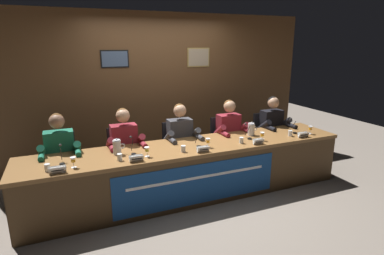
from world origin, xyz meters
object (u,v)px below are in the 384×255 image
Objects in this scene: water_cup_far_left at (47,168)px; panelist_right at (231,133)px; panelist_far_right at (274,127)px; nameplate_center at (203,149)px; chair_left at (124,159)px; nameplate_left at (136,158)px; chair_center at (177,152)px; chair_far_right at (266,140)px; water_pitcher_right_side at (251,129)px; microphone_right at (248,134)px; water_cup_right at (241,141)px; juice_glass_left at (147,150)px; chair_right at (224,145)px; microphone_far_left at (62,158)px; microphone_center at (198,141)px; water_cup_left at (120,158)px; panelist_left at (125,146)px; juice_glass_center at (208,141)px; conference_table at (195,163)px; microphone_left at (133,148)px; nameplate_far_right at (303,135)px; nameplate_right at (258,141)px; panelist_center at (182,139)px; chair_far_left at (62,168)px; microphone_far_right at (293,128)px; panelist_far_left at (60,154)px; juice_glass_far_right at (310,129)px; water_cup_center at (183,149)px; juice_glass_right at (262,135)px; water_cup_far_right at (290,134)px; water_pitcher_left_side at (117,147)px; nameplate_far_left at (57,170)px.

panelist_right reaches higher than water_cup_far_left.
nameplate_center is at bearing -156.56° from panelist_far_right.
chair_left is 5.47× the size of nameplate_left.
panelist_right reaches higher than chair_center.
water_pitcher_right_side is (-0.66, -0.51, 0.39)m from chair_far_right.
chair_far_right is (0.80, 0.63, -0.37)m from microphone_right.
chair_left is at bearing 152.43° from water_cup_right.
chair_left reaches higher than juice_glass_left.
chair_right is 0.34m from panelist_right.
chair_center is at bearing 173.21° from panelist_far_right.
microphone_far_left is 1.71m from microphone_center.
water_cup_left is 1.96m from panelist_right.
juice_glass_center is at bearing -29.56° from panelist_left.
microphone_far_left reaches higher than chair_left.
water_pitcher_right_side reaches higher than conference_table.
microphone_left is (-0.83, 0.08, 0.29)m from conference_table.
nameplate_far_right is (3.47, -0.08, 0.00)m from water_cup_far_left.
chair_far_right is at bearing 38.01° from water_cup_right.
water_cup_left is at bearing -179.15° from juice_glass_left.
chair_far_right is at bearing 0.00° from chair_center.
panelist_far_right is (0.84, 0.00, 0.00)m from panelist_right.
panelist_right is 0.72m from nameplate_right.
panelist_right is (0.84, -0.20, 0.28)m from chair_center.
panelist_center is at bearing 138.73° from water_cup_right.
nameplate_right is at bearing 0.04° from nameplate_center.
chair_far_right is at bearing 22.57° from microphone_center.
nameplate_center is at bearing -28.46° from chair_far_left.
microphone_far_right is (0.85, -0.66, 0.37)m from chair_right.
conference_table is 0.92m from nameplate_right.
panelist_far_left reaches higher than juice_glass_far_right.
juice_glass_far_right is at bearing -3.87° from microphone_center.
microphone_far_right is 1.03× the size of water_pitcher_right_side.
nameplate_center is 0.18× the size of chair_right.
chair_center and chair_far_right have the same top height.
panelist_center is 7.76× the size of nameplate_right.
juice_glass_right is at bearing 0.72° from water_cup_center.
microphone_left is (0.02, 0.28, 0.03)m from nameplate_left.
juice_glass_center is at bearing -7.47° from microphone_left.
water_cup_far_right is 0.19m from microphone_far_right.
panelist_center reaches higher than water_pitcher_left_side.
water_cup_center is 0.69× the size of juice_glass_far_right.
chair_right reaches higher than juice_glass_left.
microphone_left is at bearing 176.73° from water_cup_far_right.
chair_far_left is at bearing 180.00° from chair_right.
microphone_far_right reaches higher than chair_left.
microphone_right reaches higher than nameplate_far_left.
juice_glass_far_right reaches higher than water_cup_center.
water_cup_center is 0.39× the size of microphone_far_right.
panelist_far_left reaches higher than microphone_far_right.
panelist_left is at bearing -166.61° from chair_center.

